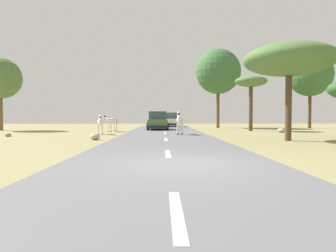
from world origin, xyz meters
TOP-DOWN VIEW (x-y plane):
  - ground_plane at (0.00, 0.00)m, footprint 90.00×90.00m
  - road at (-0.39, 0.00)m, footprint 6.00×64.00m
  - lane_markings at (-0.39, -1.00)m, footprint 0.16×56.00m
  - zebra_0 at (0.64, 12.51)m, footprint 0.62×1.76m
  - zebra_1 at (-4.95, 17.45)m, footprint 1.09×1.47m
  - zebra_2 at (-5.12, 13.55)m, footprint 0.60×1.55m
  - car_0 at (0.36, 28.70)m, footprint 2.12×4.39m
  - car_1 at (-1.03, 20.30)m, footprint 2.05×4.35m
  - tree_0 at (5.84, 25.65)m, footprint 5.16×5.16m
  - tree_2 at (-15.63, 19.60)m, footprint 3.78×3.78m
  - tree_3 at (7.47, 18.51)m, footprint 2.87×2.87m
  - tree_4 at (15.88, 24.35)m, footprint 4.78×4.78m
  - tree_5 at (6.18, 7.69)m, footprint 4.79×4.79m
  - rock_0 at (-10.62, 11.27)m, footprint 0.40×0.35m
  - rock_1 at (-4.33, 8.42)m, footprint 0.51×0.55m
  - rock_2 at (9.15, 15.75)m, footprint 0.61×0.62m

SIDE VIEW (x-z plane):
  - ground_plane at x=0.00m, z-range 0.00..0.00m
  - road at x=-0.39m, z-range 0.00..0.05m
  - lane_markings at x=-0.39m, z-range 0.05..0.06m
  - rock_0 at x=-10.62m, z-range 0.00..0.24m
  - rock_1 at x=-4.33m, z-range 0.00..0.35m
  - rock_2 at x=9.15m, z-range 0.00..0.35m
  - car_0 at x=0.36m, z-range -0.02..1.72m
  - car_1 at x=-1.03m, z-range -0.02..1.72m
  - zebra_2 at x=-5.12m, z-range 0.14..1.61m
  - zebra_1 at x=-4.95m, z-range 0.15..1.69m
  - zebra_0 at x=0.64m, z-range 0.21..1.87m
  - tree_5 at x=6.18m, z-range 1.72..6.88m
  - tree_3 at x=7.47m, z-range 1.86..6.87m
  - tree_2 at x=-15.63m, z-range 1.47..8.24m
  - tree_4 at x=15.88m, z-range 1.76..10.10m
  - tree_0 at x=5.84m, z-range 1.93..10.99m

